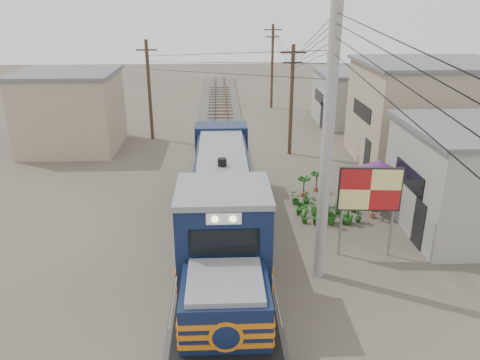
{
  "coord_description": "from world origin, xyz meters",
  "views": [
    {
      "loc": [
        -0.07,
        -15.29,
        9.59
      ],
      "look_at": [
        0.77,
        3.68,
        2.2
      ],
      "focal_mm": 35.0,
      "sensor_mm": 36.0,
      "label": 1
    }
  ],
  "objects_px": {
    "locomotive": "(223,209)",
    "vendor": "(371,188)",
    "billboard": "(370,192)",
    "market_umbrella": "(379,166)"
  },
  "relations": [
    {
      "from": "billboard",
      "to": "vendor",
      "type": "distance_m",
      "value": 5.61
    },
    {
      "from": "locomotive",
      "to": "billboard",
      "type": "relative_size",
      "value": 4.37
    },
    {
      "from": "locomotive",
      "to": "vendor",
      "type": "height_order",
      "value": "locomotive"
    },
    {
      "from": "locomotive",
      "to": "market_umbrella",
      "type": "relative_size",
      "value": 6.38
    },
    {
      "from": "locomotive",
      "to": "market_umbrella",
      "type": "distance_m",
      "value": 8.11
    },
    {
      "from": "market_umbrella",
      "to": "billboard",
      "type": "bearing_deg",
      "value": -113.04
    },
    {
      "from": "market_umbrella",
      "to": "vendor",
      "type": "height_order",
      "value": "market_umbrella"
    },
    {
      "from": "billboard",
      "to": "market_umbrella",
      "type": "relative_size",
      "value": 1.46
    },
    {
      "from": "locomotive",
      "to": "vendor",
      "type": "bearing_deg",
      "value": 29.03
    },
    {
      "from": "locomotive",
      "to": "billboard",
      "type": "distance_m",
      "value": 5.74
    }
  ]
}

